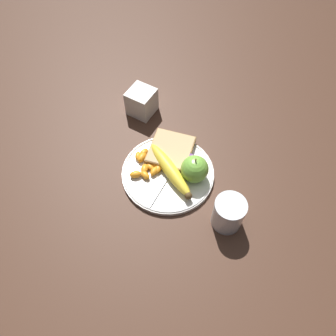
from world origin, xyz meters
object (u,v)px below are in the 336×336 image
apple (195,169)px  fork (169,173)px  plate (168,173)px  jam_packet (188,163)px  condiment_caddy (142,102)px  banana (170,171)px  bread_slice (171,151)px  juice_glass (228,214)px

apple → fork: bearing=-67.0°
plate → jam_packet: jam_packet is taller
jam_packet → condiment_caddy: (-0.11, -0.22, 0.02)m
apple → jam_packet: bearing=-129.4°
banana → condiment_caddy: bearing=-130.1°
bread_slice → condiment_caddy: 0.19m
apple → condiment_caddy: (-0.14, -0.25, -0.01)m
fork → jam_packet: (-0.05, 0.03, 0.01)m
fork → condiment_caddy: condiment_caddy is taller
juice_glass → banana: size_ratio=0.47×
juice_glass → bread_slice: (-0.10, -0.22, -0.02)m
bread_slice → fork: 0.07m
apple → fork: (0.03, -0.06, -0.03)m
condiment_caddy → banana: bearing=49.9°
apple → condiment_caddy: apple is taller
juice_glass → jam_packet: size_ratio=1.89×
plate → bread_slice: size_ratio=1.73×
fork → banana: bearing=-91.0°
fork → bread_slice: bearing=24.0°
apple → bread_slice: (-0.04, -0.09, -0.02)m
banana → fork: banana is taller
jam_packet → apple: bearing=50.6°
juice_glass → jam_packet: bearing=-120.5°
plate → juice_glass: bearing=76.9°
fork → condiment_caddy: size_ratio=2.42×
banana → jam_packet: banana is taller
apple → banana: 0.07m
jam_packet → banana: bearing=-28.0°
bread_slice → fork: (0.06, 0.03, -0.01)m
plate → fork: size_ratio=1.28×
banana → apple: bearing=114.0°
plate → bread_slice: bearing=-156.5°
juice_glass → plate: bearing=-103.1°
banana → juice_glass: bearing=77.3°
plate → bread_slice: (-0.06, -0.03, 0.02)m
juice_glass → condiment_caddy: bearing=-118.5°
apple → bread_slice: size_ratio=0.57×
juice_glass → bread_slice: bearing=-115.4°
bread_slice → condiment_caddy: size_ratio=1.78×
bread_slice → jam_packet: 0.06m
plate → apple: (-0.02, 0.07, 0.04)m
juice_glass → condiment_caddy: size_ratio=1.10×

